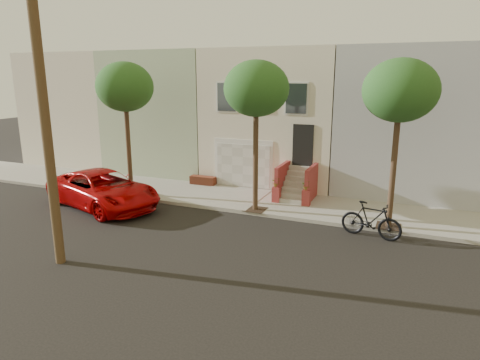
% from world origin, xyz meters
% --- Properties ---
extents(ground, '(90.00, 90.00, 0.00)m').
position_xyz_m(ground, '(0.00, 0.00, 0.00)').
color(ground, black).
rests_on(ground, ground).
extents(sidewalk, '(40.00, 3.70, 0.15)m').
position_xyz_m(sidewalk, '(0.00, 5.35, 0.07)').
color(sidewalk, gray).
rests_on(sidewalk, ground).
extents(house_row, '(33.10, 11.70, 7.00)m').
position_xyz_m(house_row, '(0.00, 11.19, 3.64)').
color(house_row, beige).
rests_on(house_row, sidewalk).
extents(tree_left, '(2.70, 2.57, 6.30)m').
position_xyz_m(tree_left, '(-5.50, 3.90, 5.26)').
color(tree_left, '#2D2116').
rests_on(tree_left, sidewalk).
extents(tree_mid, '(2.70, 2.57, 6.30)m').
position_xyz_m(tree_mid, '(1.00, 3.90, 5.26)').
color(tree_mid, '#2D2116').
rests_on(tree_mid, sidewalk).
extents(tree_right, '(2.70, 2.57, 6.30)m').
position_xyz_m(tree_right, '(6.50, 3.90, 5.26)').
color(tree_right, '#2D2116').
rests_on(tree_right, sidewalk).
extents(utility_pole, '(23.60, 1.22, 10.00)m').
position_xyz_m(utility_pole, '(8.00, -3.20, 5.19)').
color(utility_pole, '#453120').
rests_on(utility_pole, ground).
extents(pickup_truck, '(6.47, 4.38, 1.65)m').
position_xyz_m(pickup_truck, '(-5.66, 2.06, 0.82)').
color(pickup_truck, '#B40406').
rests_on(pickup_truck, ground).
extents(motorcycle, '(2.31, 1.05, 1.34)m').
position_xyz_m(motorcycle, '(5.94, 2.83, 0.67)').
color(motorcycle, black).
rests_on(motorcycle, ground).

